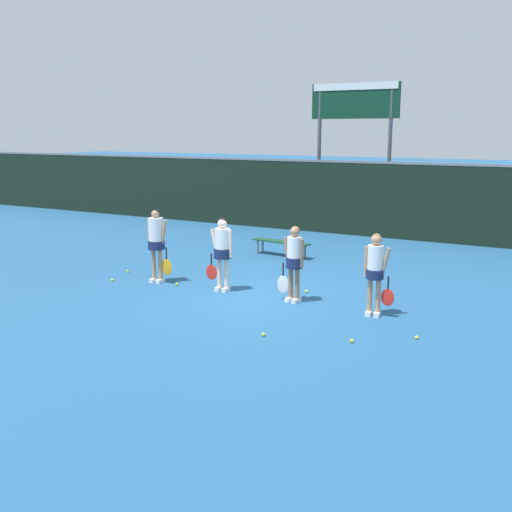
{
  "coord_description": "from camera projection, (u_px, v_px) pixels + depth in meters",
  "views": [
    {
      "loc": [
        6.22,
        -11.34,
        3.65
      ],
      "look_at": [
        -0.03,
        -0.02,
        0.93
      ],
      "focal_mm": 42.0,
      "sensor_mm": 36.0,
      "label": 1
    }
  ],
  "objects": [
    {
      "name": "player_3",
      "position": [
        375.0,
        268.0,
        11.84
      ],
      "size": [
        0.63,
        0.36,
        1.67
      ],
      "rotation": [
        0.0,
        0.0,
        0.11
      ],
      "color": "tan",
      "rests_on": "ground_plane"
    },
    {
      "name": "bench_courtside",
      "position": [
        281.0,
        243.0,
        17.65
      ],
      "size": [
        1.88,
        0.6,
        0.45
      ],
      "rotation": [
        0.0,
        0.0,
        -0.13
      ],
      "color": "#19472D",
      "rests_on": "ground_plane"
    },
    {
      "name": "fence_windscreen",
      "position": [
        379.0,
        199.0,
        20.58
      ],
      "size": [
        60.0,
        0.08,
        2.62
      ],
      "color": "black",
      "rests_on": "ground_plane"
    },
    {
      "name": "tennis_ball_2",
      "position": [
        263.0,
        335.0,
        10.82
      ],
      "size": [
        0.07,
        0.07,
        0.07
      ],
      "primitive_type": "sphere",
      "color": "#CCE033",
      "rests_on": "ground_plane"
    },
    {
      "name": "player_1",
      "position": [
        222.0,
        248.0,
        13.7
      ],
      "size": [
        0.69,
        0.41,
        1.7
      ],
      "rotation": [
        0.0,
        0.0,
        0.02
      ],
      "color": "beige",
      "rests_on": "ground_plane"
    },
    {
      "name": "player_0",
      "position": [
        156.0,
        239.0,
        14.46
      ],
      "size": [
        0.7,
        0.41,
        1.8
      ],
      "rotation": [
        0.0,
        0.0,
        0.04
      ],
      "color": "tan",
      "rests_on": "ground_plane"
    },
    {
      "name": "tennis_ball_4",
      "position": [
        112.0,
        280.0,
        14.75
      ],
      "size": [
        0.07,
        0.07,
        0.07
      ],
      "primitive_type": "sphere",
      "color": "#CCE033",
      "rests_on": "ground_plane"
    },
    {
      "name": "tennis_ball_5",
      "position": [
        128.0,
        271.0,
        15.68
      ],
      "size": [
        0.07,
        0.07,
        0.07
      ],
      "primitive_type": "sphere",
      "color": "#CCE033",
      "rests_on": "ground_plane"
    },
    {
      "name": "tennis_ball_0",
      "position": [
        306.0,
        291.0,
        13.71
      ],
      "size": [
        0.07,
        0.07,
        0.07
      ],
      "primitive_type": "sphere",
      "color": "#CCE033",
      "rests_on": "ground_plane"
    },
    {
      "name": "tennis_ball_1",
      "position": [
        177.0,
        284.0,
        14.35
      ],
      "size": [
        0.07,
        0.07,
        0.07
      ],
      "primitive_type": "sphere",
      "color": "#CCE033",
      "rests_on": "ground_plane"
    },
    {
      "name": "scoreboard",
      "position": [
        354.0,
        117.0,
        21.98
      ],
      "size": [
        3.35,
        0.15,
        5.35
      ],
      "color": "#515156",
      "rests_on": "ground_plane"
    },
    {
      "name": "player_2",
      "position": [
        294.0,
        258.0,
        12.82
      ],
      "size": [
        0.63,
        0.36,
        1.66
      ],
      "rotation": [
        0.0,
        0.0,
        -0.15
      ],
      "color": "#8C664C",
      "rests_on": "ground_plane"
    },
    {
      "name": "tennis_ball_3",
      "position": [
        352.0,
        341.0,
        10.49
      ],
      "size": [
        0.07,
        0.07,
        0.07
      ],
      "primitive_type": "sphere",
      "color": "#CCE033",
      "rests_on": "ground_plane"
    },
    {
      "name": "tennis_ball_6",
      "position": [
        417.0,
        338.0,
        10.66
      ],
      "size": [
        0.07,
        0.07,
        0.07
      ],
      "primitive_type": "sphere",
      "color": "#CCE033",
      "rests_on": "ground_plane"
    },
    {
      "name": "ground_plane",
      "position": [
        257.0,
        297.0,
        13.41
      ],
      "size": [
        140.0,
        140.0,
        0.0
      ],
      "primitive_type": "plane",
      "color": "#235684"
    }
  ]
}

